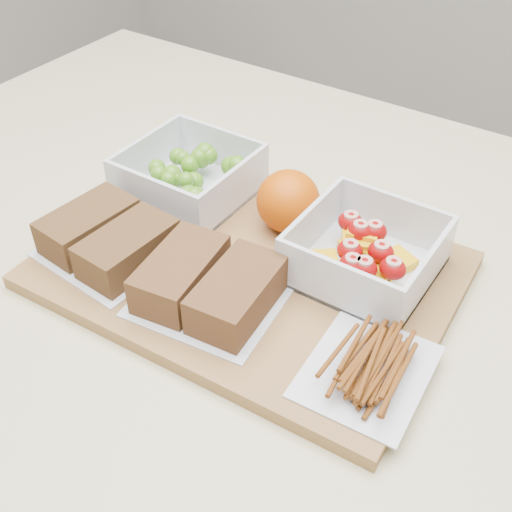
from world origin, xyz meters
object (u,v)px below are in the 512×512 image
object	(u,v)px
sandwich_bag_left	(108,238)
grape_container	(191,176)
sandwich_bag_center	(209,285)
pretzel_bag	(368,362)
cutting_board	(249,270)
fruit_container	(365,255)
orange	(288,201)

from	to	relation	value
sandwich_bag_left	grape_container	bearing A→B (deg)	88.54
sandwich_bag_center	pretzel_bag	xyz separation A→B (m)	(0.17, 0.00, -0.01)
cutting_board	fruit_container	distance (m)	0.12
fruit_container	pretzel_bag	bearing A→B (deg)	-62.02
grape_container	pretzel_bag	world-z (taller)	grape_container
orange	pretzel_bag	world-z (taller)	orange
cutting_board	pretzel_bag	size ratio (longest dim) A/B	3.22
sandwich_bag_left	sandwich_bag_center	distance (m)	0.13
grape_container	fruit_container	size ratio (longest dim) A/B	1.01
grape_container	sandwich_bag_left	distance (m)	0.14
pretzel_bag	fruit_container	bearing A→B (deg)	117.98
grape_container	fruit_container	world-z (taller)	same
orange	pretzel_bag	bearing A→B (deg)	-39.71
grape_container	orange	size ratio (longest dim) A/B	1.94
cutting_board	orange	size ratio (longest dim) A/B	5.90
sandwich_bag_center	grape_container	bearing A→B (deg)	133.29
cutting_board	sandwich_bag_left	world-z (taller)	sandwich_bag_left
grape_container	orange	xyz separation A→B (m)	(0.13, 0.01, 0.01)
cutting_board	fruit_container	size ratio (longest dim) A/B	3.08
cutting_board	grape_container	world-z (taller)	grape_container
pretzel_bag	grape_container	bearing A→B (deg)	156.02
fruit_container	pretzel_bag	world-z (taller)	fruit_container
orange	fruit_container	bearing A→B (deg)	-11.14
fruit_container	sandwich_bag_left	xyz separation A→B (m)	(-0.24, -0.13, -0.00)
grape_container	pretzel_bag	size ratio (longest dim) A/B	1.05
orange	sandwich_bag_left	world-z (taller)	orange
pretzel_bag	sandwich_bag_left	bearing A→B (deg)	-179.10
grape_container	cutting_board	bearing A→B (deg)	-28.54
sandwich_bag_center	orange	bearing A→B (deg)	89.55
fruit_container	orange	distance (m)	0.11
sandwich_bag_left	sandwich_bag_center	xyz separation A→B (m)	(0.13, 0.00, 0.00)
sandwich_bag_center	pretzel_bag	distance (m)	0.17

